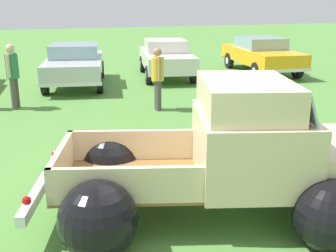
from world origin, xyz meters
The scene contains 7 objects.
ground_plane centered at (0.00, 0.00, 0.00)m, with size 80.00×80.00×0.00m, color #548C3D.
vintage_pickup_truck centered at (0.37, -0.11, 0.76)m, with size 4.97×3.71×1.96m.
show_car_1 centered at (-0.55, 9.94, 0.78)m, with size 2.70×4.57×1.43m.
show_car_2 centered at (2.99, 10.46, 0.78)m, with size 2.55×4.41×1.43m.
show_car_3 centered at (7.02, 10.16, 0.78)m, with size 2.38×4.74×1.43m.
spectator_0 centered at (1.16, 5.73, 0.97)m, with size 0.36×0.53×1.69m.
spectator_1 centered at (-2.54, 7.15, 1.02)m, with size 0.45×0.52×1.77m.
Camera 1 is at (-2.20, -4.92, 2.94)m, focal length 44.70 mm.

